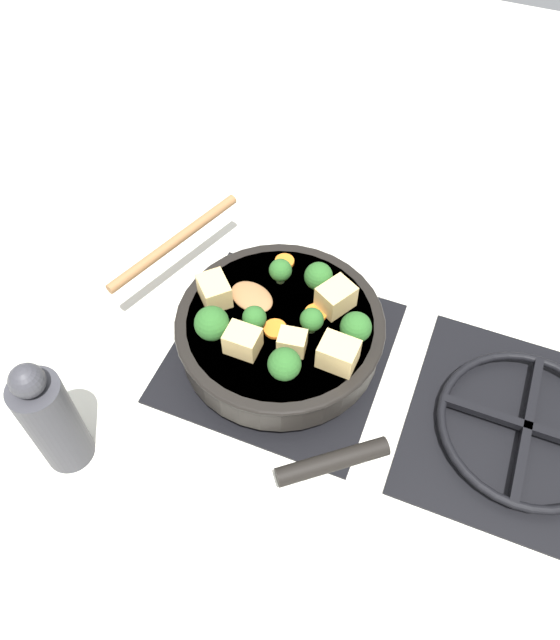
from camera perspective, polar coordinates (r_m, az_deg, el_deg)
The scene contains 21 objects.
ground_plane at distance 0.94m, azimuth -0.00°, elevation -2.98°, with size 2.40×2.40×0.00m, color silver.
front_burner_grate at distance 0.93m, azimuth -0.00°, elevation -2.56°, with size 0.31×0.31×0.03m.
rear_burner_grate at distance 0.92m, azimuth 21.51°, elevation -9.29°, with size 0.31×0.31×0.03m.
skillet_pan at distance 0.89m, azimuth 0.04°, elevation -1.03°, with size 0.37×0.35×0.06m.
wooden_spoon at distance 0.94m, azimuth -6.86°, elevation 5.16°, with size 0.25×0.24×0.02m.
tofu_cube_center_large at distance 0.83m, azimuth 1.12°, elevation -2.02°, with size 0.04×0.03×0.03m, color #DBB770.
tofu_cube_near_handle at distance 0.88m, azimuth 5.13°, elevation 2.09°, with size 0.05×0.04×0.04m, color #DBB770.
tofu_cube_east_chunk at distance 0.82m, azimuth 5.34°, elevation -3.10°, with size 0.05×0.04×0.04m, color #DBB770.
tofu_cube_west_chunk at distance 0.88m, azimuth -6.03°, elevation 2.66°, with size 0.05×0.04×0.04m, color #DBB770.
tofu_cube_back_piece at distance 0.83m, azimuth -3.43°, elevation -1.92°, with size 0.04×0.04×0.04m, color #DBB770.
broccoli_floret_near_spoon at distance 0.89m, azimuth 3.54°, elevation 3.99°, with size 0.04×0.04×0.05m.
broccoli_floret_center_top at distance 0.90m, azimuth 0.04°, elevation 4.55°, with size 0.03×0.03×0.04m.
broccoli_floret_east_rim at distance 0.84m, azimuth 2.85°, elevation -0.16°, with size 0.03×0.03×0.04m.
broccoli_floret_west_rim at distance 0.85m, azimuth -2.36°, elevation 0.18°, with size 0.03×0.03×0.04m.
broccoli_floret_north_edge at distance 0.84m, azimuth -6.25°, elevation -0.32°, with size 0.05×0.05×0.05m.
broccoli_floret_south_cluster at distance 0.80m, azimuth 0.40°, elevation -4.07°, with size 0.04×0.04×0.05m.
broccoli_floret_mid_floret at distance 0.84m, azimuth 6.94°, elevation -0.69°, with size 0.04×0.04×0.05m.
carrot_slice_orange_thin at distance 0.86m, azimuth -0.70°, elevation -0.73°, with size 0.03×0.03×0.01m, color orange.
carrot_slice_near_center at distance 0.88m, azimuth 3.30°, elevation 0.63°, with size 0.03×0.03×0.01m, color orange.
carrot_slice_edge_slice at distance 0.94m, azimuth 0.42°, elevation 5.38°, with size 0.03×0.03×0.01m, color orange.
pepper_mill at distance 0.83m, azimuth -20.19°, elevation -8.52°, with size 0.06×0.06×0.21m.
Camera 1 is at (0.48, 0.19, 0.78)m, focal length 35.00 mm.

